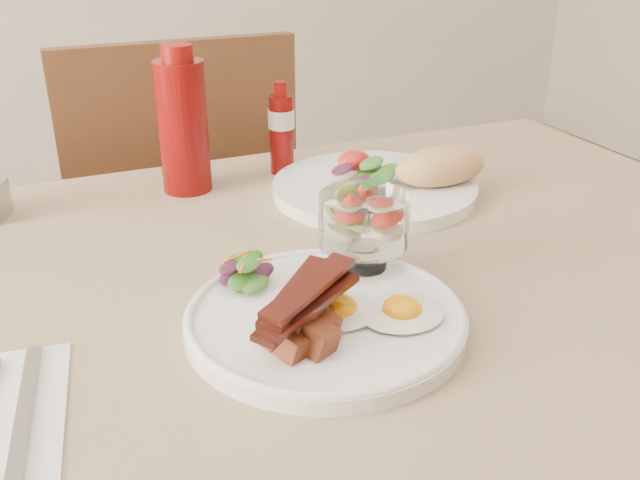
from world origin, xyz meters
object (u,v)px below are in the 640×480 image
fruit_cup (364,220)px  ketchup_bottle (183,124)px  second_plate (390,181)px  chair_far (179,235)px  main_plate (325,320)px  table (298,345)px  hot_sauce_bottle (281,130)px

fruit_cup → ketchup_bottle: size_ratio=0.48×
second_plate → fruit_cup: bearing=-125.0°
chair_far → fruit_cup: 0.76m
main_plate → ketchup_bottle: 0.44m
second_plate → ketchup_bottle: 0.31m
table → chair_far: (0.00, 0.66, -0.14)m
chair_far → fruit_cup: size_ratio=9.25×
second_plate → hot_sauce_bottle: 0.19m
chair_far → main_plate: bearing=-90.8°
main_plate → ketchup_bottle: size_ratio=1.33×
table → hot_sauce_bottle: 0.39m
chair_far → second_plate: bearing=-65.1°
chair_far → main_plate: size_ratio=3.32×
fruit_cup → hot_sauce_bottle: 0.37m
main_plate → hot_sauce_bottle: bearing=74.8°
main_plate → chair_far: bearing=89.2°
chair_far → hot_sauce_bottle: 0.45m
fruit_cup → ketchup_bottle: ketchup_bottle is taller
table → ketchup_bottle: (-0.04, 0.32, 0.19)m
main_plate → second_plate: size_ratio=0.92×
table → chair_far: chair_far is taller
main_plate → ketchup_bottle: bearing=94.5°
chair_far → hot_sauce_bottle: (0.11, -0.32, 0.30)m
fruit_cup → hot_sauce_bottle: (0.04, 0.37, -0.00)m
table → fruit_cup: bearing=-22.9°
fruit_cup → hot_sauce_bottle: hot_sauce_bottle is taller
table → main_plate: (-0.01, -0.10, 0.10)m
table → fruit_cup: (0.07, -0.03, 0.16)m
chair_far → table: bearing=-90.0°
chair_far → main_plate: chair_far is taller
table → hot_sauce_bottle: hot_sauce_bottle is taller
ketchup_bottle → table: bearing=-82.1°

